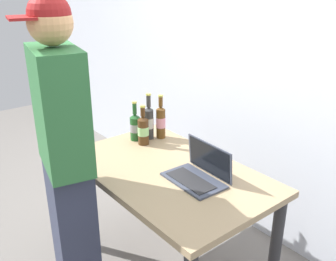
# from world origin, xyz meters

# --- Properties ---
(desk) EXTENTS (1.26, 0.78, 0.74)m
(desk) POSITION_xyz_m (0.00, 0.00, 0.63)
(desk) COLOR #9E8460
(desk) RESTS_ON ground
(laptop) EXTENTS (0.36, 0.25, 0.21)m
(laptop) POSITION_xyz_m (0.20, 0.06, 0.79)
(laptop) COLOR #383D4C
(laptop) RESTS_ON desk
(beer_bottle_amber) EXTENTS (0.07, 0.07, 0.28)m
(beer_bottle_amber) POSITION_xyz_m (-0.49, 0.10, 0.85)
(beer_bottle_amber) COLOR #1E5123
(beer_bottle_amber) RESTS_ON desk
(beer_bottle_brown) EXTENTS (0.07, 0.07, 0.32)m
(beer_bottle_brown) POSITION_xyz_m (-0.41, 0.26, 0.87)
(beer_bottle_brown) COLOR brown
(beer_bottle_brown) RESTS_ON desk
(beer_bottle_green) EXTENTS (0.07, 0.07, 0.33)m
(beer_bottle_green) POSITION_xyz_m (-0.45, 0.19, 0.87)
(beer_bottle_green) COLOR #333333
(beer_bottle_green) RESTS_ON desk
(beer_bottle_dark) EXTENTS (0.08, 0.08, 0.28)m
(beer_bottle_dark) POSITION_xyz_m (-0.39, 0.10, 0.85)
(beer_bottle_dark) COLOR #472B14
(beer_bottle_dark) RESTS_ON desk
(person_figure) EXTENTS (0.44, 0.34, 1.75)m
(person_figure) POSITION_xyz_m (-0.14, -0.57, 0.90)
(person_figure) COLOR #2D3347
(person_figure) RESTS_ON ground
(back_wall) EXTENTS (6.00, 0.10, 2.60)m
(back_wall) POSITION_xyz_m (0.00, 0.85, 1.30)
(back_wall) COLOR silver
(back_wall) RESTS_ON ground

